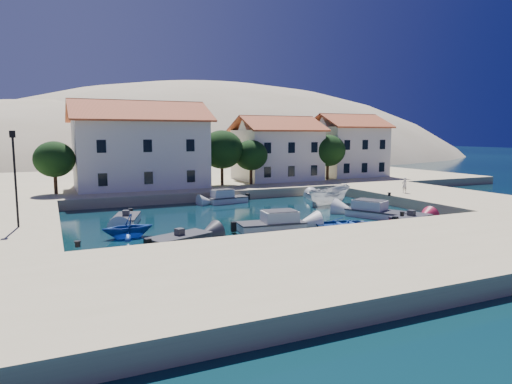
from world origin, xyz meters
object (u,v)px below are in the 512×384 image
at_px(building_left, 140,143).
at_px(building_right, 348,145).
at_px(lamppost, 15,170).
at_px(cabin_cruiser_south, 271,224).
at_px(cabin_cruiser_east, 377,212).
at_px(pedestrian, 404,185).
at_px(boat_east, 329,205).
at_px(rowboat_south, 345,229).
at_px(building_mid, 277,148).

distance_m(building_left, building_right, 30.07).
height_order(lamppost, cabin_cruiser_south, lamppost).
xyz_separation_m(cabin_cruiser_south, cabin_cruiser_east, (10.47, 0.97, -0.00)).
distance_m(building_right, lamppost, 46.98).
bearing_deg(cabin_cruiser_south, lamppost, 174.68).
bearing_deg(pedestrian, cabin_cruiser_south, 20.77).
height_order(cabin_cruiser_south, boat_east, cabin_cruiser_south).
bearing_deg(building_left, cabin_cruiser_south, -77.77).
distance_m(rowboat_south, boat_east, 11.74).
relative_size(cabin_cruiser_east, pedestrian, 3.44).
xyz_separation_m(building_left, cabin_cruiser_south, (5.09, -23.49, -5.46)).
height_order(cabin_cruiser_south, rowboat_south, cabin_cruiser_south).
bearing_deg(cabin_cruiser_east, cabin_cruiser_south, 68.29).
bearing_deg(building_right, cabin_cruiser_east, -120.49).
bearing_deg(pedestrian, building_left, -34.46).
xyz_separation_m(building_right, cabin_cruiser_east, (-14.44, -24.52, -5.00)).
xyz_separation_m(building_mid, rowboat_south, (-7.61, -26.23, -5.22)).
xyz_separation_m(lamppost, rowboat_south, (21.89, -5.23, -4.75)).
bearing_deg(rowboat_south, boat_east, -15.28).
xyz_separation_m(building_mid, cabin_cruiser_east, (-2.44, -23.52, -4.75)).
relative_size(building_mid, pedestrian, 6.58).
bearing_deg(rowboat_south, cabin_cruiser_east, -49.94).
bearing_deg(lamppost, rowboat_south, -13.44).
relative_size(building_left, cabin_cruiser_east, 2.68).
xyz_separation_m(building_mid, building_right, (12.00, 1.00, 0.25)).
relative_size(rowboat_south, cabin_cruiser_east, 0.83).
distance_m(building_left, cabin_cruiser_east, 27.91).
relative_size(lamppost, rowboat_south, 1.37).
distance_m(cabin_cruiser_east, boat_east, 7.71).
bearing_deg(building_right, lamppost, -152.07).
distance_m(building_mid, pedestrian, 19.04).
distance_m(building_left, building_mid, 18.04).
relative_size(cabin_cruiser_south, pedestrian, 3.17).
bearing_deg(rowboat_south, lamppost, 88.91).
height_order(building_mid, building_right, building_right).
bearing_deg(boat_east, rowboat_south, 139.90).
xyz_separation_m(building_right, cabin_cruiser_south, (-24.91, -25.49, -5.00)).
xyz_separation_m(rowboat_south, boat_east, (5.44, 10.40, 0.00)).
height_order(cabin_cruiser_east, pedestrian, pedestrian).
xyz_separation_m(rowboat_south, pedestrian, (13.20, 8.36, 1.80)).
distance_m(building_right, boat_east, 22.67).
xyz_separation_m(building_mid, pedestrian, (5.59, -17.88, -3.42)).
relative_size(building_left, pedestrian, 9.21).
xyz_separation_m(building_right, rowboat_south, (-19.61, -27.23, -5.47)).
bearing_deg(pedestrian, lamppost, 6.20).
height_order(building_mid, boat_east, building_mid).
height_order(cabin_cruiser_east, boat_east, cabin_cruiser_east).
bearing_deg(lamppost, building_left, 60.10).
relative_size(lamppost, cabin_cruiser_south, 1.23).
bearing_deg(building_mid, cabin_cruiser_east, -95.92).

